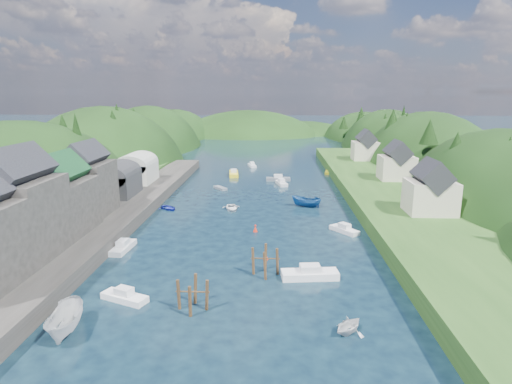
{
  "coord_description": "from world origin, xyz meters",
  "views": [
    {
      "loc": [
        3.07,
        -42.68,
        20.59
      ],
      "look_at": [
        0.0,
        28.0,
        4.0
      ],
      "focal_mm": 30.0,
      "sensor_mm": 36.0,
      "label": 1
    }
  ],
  "objects_px": {
    "piling_cluster_near": "(193,297)",
    "piling_cluster_far": "(265,263)",
    "channel_buoy_near": "(266,256)",
    "channel_buoy_far": "(255,229)"
  },
  "relations": [
    {
      "from": "piling_cluster_far",
      "to": "channel_buoy_far",
      "type": "distance_m",
      "value": 15.53
    },
    {
      "from": "piling_cluster_far",
      "to": "piling_cluster_near",
      "type": "bearing_deg",
      "value": -128.4
    },
    {
      "from": "piling_cluster_far",
      "to": "channel_buoy_far",
      "type": "bearing_deg",
      "value": 96.84
    },
    {
      "from": "piling_cluster_near",
      "to": "piling_cluster_far",
      "type": "xyz_separation_m",
      "value": [
        6.81,
        8.59,
        0.05
      ]
    },
    {
      "from": "channel_buoy_near",
      "to": "channel_buoy_far",
      "type": "height_order",
      "value": "same"
    },
    {
      "from": "piling_cluster_near",
      "to": "piling_cluster_far",
      "type": "bearing_deg",
      "value": 51.6
    },
    {
      "from": "piling_cluster_near",
      "to": "channel_buoy_far",
      "type": "xyz_separation_m",
      "value": [
        4.96,
        23.98,
        -0.82
      ]
    },
    {
      "from": "channel_buoy_near",
      "to": "channel_buoy_far",
      "type": "relative_size",
      "value": 1.0
    },
    {
      "from": "piling_cluster_near",
      "to": "piling_cluster_far",
      "type": "relative_size",
      "value": 0.98
    },
    {
      "from": "piling_cluster_near",
      "to": "channel_buoy_far",
      "type": "height_order",
      "value": "piling_cluster_near"
    }
  ]
}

